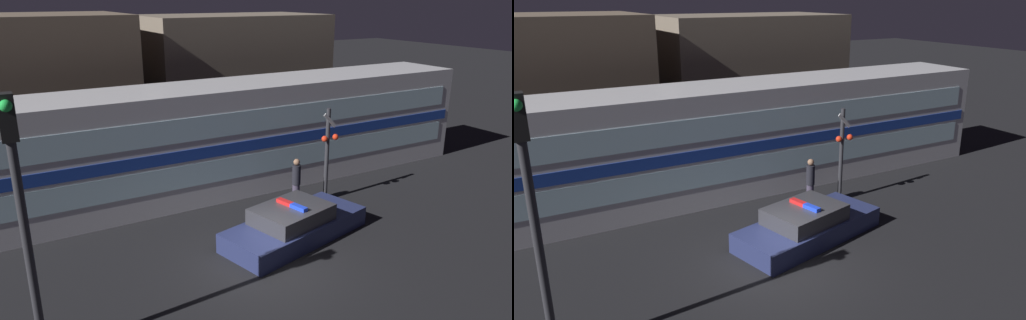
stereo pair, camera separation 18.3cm
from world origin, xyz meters
TOP-DOWN VIEW (x-y plane):
  - ground_plane at (0.00, 0.00)m, footprint 120.00×120.00m
  - train at (1.80, 6.23)m, footprint 22.29×3.12m
  - police_car at (1.67, 1.01)m, footprint 5.28×3.06m
  - pedestrian at (3.15, 3.10)m, footprint 0.31×0.31m
  - crossing_signal_near at (4.47, 3.03)m, footprint 0.72×0.33m
  - traffic_light_corner at (-6.12, -0.94)m, footprint 0.30×0.46m
  - building_left at (-3.29, 13.96)m, footprint 6.81×6.28m
  - building_center at (6.33, 14.20)m, footprint 9.87×5.45m

SIDE VIEW (x-z plane):
  - ground_plane at x=0.00m, z-range 0.00..0.00m
  - police_car at x=1.67m, z-range -0.17..1.10m
  - pedestrian at x=3.15m, z-range 0.03..1.88m
  - crossing_signal_near at x=4.47m, z-range 0.18..3.75m
  - train at x=1.80m, z-range 0.00..4.20m
  - building_center at x=6.33m, z-range 0.00..6.46m
  - building_left at x=-3.29m, z-range 0.00..6.66m
  - traffic_light_corner at x=-6.12m, z-range 0.60..6.36m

